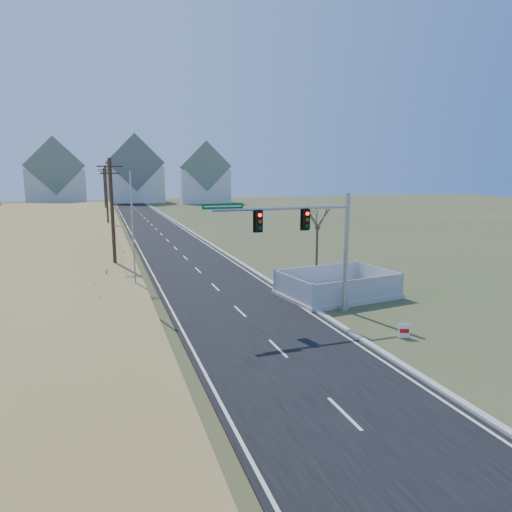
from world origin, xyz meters
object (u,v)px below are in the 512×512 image
(fence_enclosure, at_px, (337,292))
(flagpole, at_px, (134,252))
(bare_tree, at_px, (318,216))
(traffic_signal_mast, at_px, (317,240))
(open_sign, at_px, (404,331))

(fence_enclosure, bearing_deg, flagpole, 160.81)
(bare_tree, bearing_deg, fence_enclosure, -102.26)
(traffic_signal_mast, xyz_separation_m, bare_tree, (4.20, 8.47, 0.51))
(bare_tree, bearing_deg, flagpole, -168.09)
(fence_enclosure, bearing_deg, bare_tree, 70.12)
(bare_tree, bearing_deg, open_sign, -97.82)
(fence_enclosure, bearing_deg, traffic_signal_mast, -142.64)
(fence_enclosure, height_order, flagpole, flagpole)
(fence_enclosure, relative_size, bare_tree, 1.30)
(traffic_signal_mast, height_order, bare_tree, traffic_signal_mast)
(open_sign, distance_m, flagpole, 16.09)
(open_sign, distance_m, bare_tree, 14.19)
(traffic_signal_mast, bearing_deg, open_sign, -64.76)
(open_sign, bearing_deg, fence_enclosure, 106.09)
(traffic_signal_mast, xyz_separation_m, flagpole, (-9.51, 5.58, -1.02))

